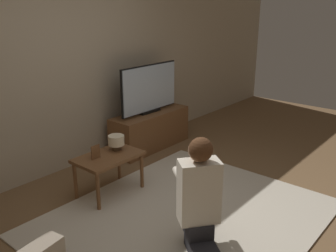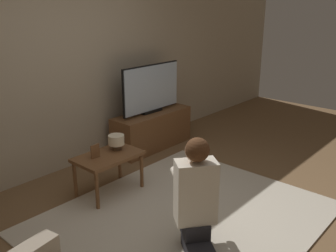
# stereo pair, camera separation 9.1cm
# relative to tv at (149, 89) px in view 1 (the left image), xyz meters

# --- Properties ---
(ground_plane) EXTENTS (10.00, 10.00, 0.00)m
(ground_plane) POSITION_rel_tv_xyz_m (-1.19, -1.57, -0.88)
(ground_plane) COLOR brown
(wall_back) EXTENTS (10.00, 0.06, 2.60)m
(wall_back) POSITION_rel_tv_xyz_m (-1.19, 0.36, 0.42)
(wall_back) COLOR tan
(wall_back) RESTS_ON ground_plane
(rug) EXTENTS (2.70, 2.24, 0.02)m
(rug) POSITION_rel_tv_xyz_m (-1.19, -1.57, -0.87)
(rug) COLOR beige
(rug) RESTS_ON ground_plane
(tv_stand) EXTENTS (1.26, 0.43, 0.53)m
(tv_stand) POSITION_rel_tv_xyz_m (0.00, -0.00, -0.61)
(tv_stand) COLOR brown
(tv_stand) RESTS_ON ground_plane
(tv) EXTENTS (1.07, 0.08, 0.69)m
(tv) POSITION_rel_tv_xyz_m (0.00, 0.00, 0.00)
(tv) COLOR black
(tv) RESTS_ON tv_stand
(coffee_table) EXTENTS (0.71, 0.46, 0.46)m
(coffee_table) POSITION_rel_tv_xyz_m (-1.32, -0.61, -0.48)
(coffee_table) COLOR brown
(coffee_table) RESTS_ON ground_plane
(person_kneeling) EXTENTS (0.66, 0.75, 1.01)m
(person_kneeling) POSITION_rel_tv_xyz_m (-1.48, -1.93, -0.36)
(person_kneeling) COLOR #232328
(person_kneeling) RESTS_ON rug
(picture_frame) EXTENTS (0.11, 0.01, 0.15)m
(picture_frame) POSITION_rel_tv_xyz_m (-1.46, -0.57, -0.34)
(picture_frame) COLOR brown
(picture_frame) RESTS_ON coffee_table
(table_lamp) EXTENTS (0.18, 0.18, 0.17)m
(table_lamp) POSITION_rel_tv_xyz_m (-1.16, -0.56, -0.32)
(table_lamp) COLOR #4C3823
(table_lamp) RESTS_ON coffee_table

